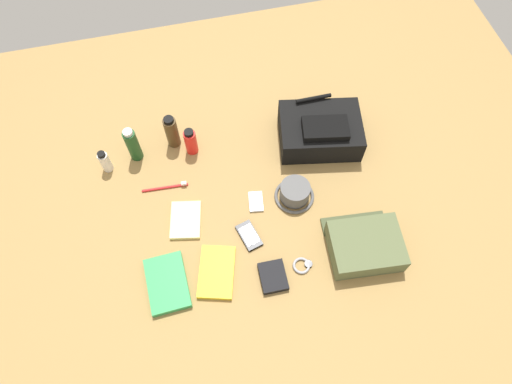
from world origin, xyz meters
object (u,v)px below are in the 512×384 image
(paperback_novel, at_px, (167,283))
(travel_guidebook, at_px, (217,272))
(backpack, at_px, (320,131))
(toothbrush, at_px, (168,187))
(toothpaste_tube, at_px, (105,161))
(toiletry_pouch, at_px, (365,245))
(sunscreen_spray, at_px, (191,142))
(bucket_hat, at_px, (295,193))
(shampoo_bottle, at_px, (133,145))
(wallet, at_px, (273,277))
(cologne_bottle, at_px, (172,132))
(wristwatch, at_px, (302,265))
(notepad, at_px, (186,220))
(cell_phone, at_px, (249,236))
(media_player, at_px, (256,202))

(paperback_novel, relative_size, travel_guidebook, 0.95)
(backpack, xyz_separation_m, toothbrush, (-0.64, -0.08, -0.06))
(toothpaste_tube, bearing_deg, backpack, -4.03)
(toiletry_pouch, distance_m, sunscreen_spray, 0.77)
(bucket_hat, relative_size, travel_guidebook, 0.71)
(paperback_novel, distance_m, toothbrush, 0.39)
(shampoo_bottle, xyz_separation_m, wallet, (0.41, -0.62, -0.07))
(bucket_hat, distance_m, paperback_novel, 0.57)
(cologne_bottle, relative_size, wristwatch, 2.24)
(shampoo_bottle, relative_size, toothbrush, 0.94)
(wallet, distance_m, notepad, 0.39)
(backpack, height_order, bucket_hat, backpack)
(backpack, bearing_deg, toothbrush, -172.58)
(bucket_hat, relative_size, cell_phone, 1.25)
(sunscreen_spray, relative_size, travel_guidebook, 0.59)
(paperback_novel, xyz_separation_m, media_player, (0.37, 0.24, -0.01))
(toothpaste_tube, relative_size, toothbrush, 0.60)
(toiletry_pouch, distance_m, toothbrush, 0.77)
(travel_guidebook, xyz_separation_m, wallet, (0.19, -0.06, 0.00))
(toiletry_pouch, distance_m, toothpaste_tube, 1.03)
(shampoo_bottle, bearing_deg, bucket_hat, -29.96)
(shampoo_bottle, relative_size, sunscreen_spray, 1.32)
(toiletry_pouch, distance_m, wristwatch, 0.23)
(bucket_hat, height_order, notepad, bucket_hat)
(toothbrush, bearing_deg, cologne_bottle, 74.31)
(paperback_novel, bearing_deg, backpack, 33.93)
(cologne_bottle, xyz_separation_m, toothbrush, (-0.06, -0.20, -0.07))
(cell_phone, height_order, toothbrush, toothbrush)
(bucket_hat, bearing_deg, notepad, -179.37)
(wallet, bearing_deg, travel_guidebook, 163.17)
(wristwatch, bearing_deg, wallet, -171.19)
(cologne_bottle, relative_size, sunscreen_spray, 1.25)
(cologne_bottle, bearing_deg, toothbrush, -105.69)
(toiletry_pouch, distance_m, travel_guidebook, 0.53)
(cologne_bottle, bearing_deg, shampoo_bottle, -169.13)
(sunscreen_spray, height_order, cell_phone, sunscreen_spray)
(cologne_bottle, bearing_deg, wristwatch, -60.14)
(toothpaste_tube, xyz_separation_m, travel_guidebook, (0.34, -0.52, -0.04))
(toiletry_pouch, relative_size, media_player, 2.94)
(travel_guidebook, distance_m, toothbrush, 0.40)
(cologne_bottle, xyz_separation_m, notepad, (-0.01, -0.36, -0.07))
(bucket_hat, distance_m, media_player, 0.15)
(toothpaste_tube, xyz_separation_m, notepad, (0.26, -0.30, -0.04))
(backpack, xyz_separation_m, sunscreen_spray, (-0.51, 0.07, -0.00))
(toothpaste_tube, bearing_deg, wallet, -48.22)
(cell_phone, height_order, notepad, notepad)
(toothpaste_tube, xyz_separation_m, cologne_bottle, (0.27, 0.06, 0.03))
(paperback_novel, bearing_deg, cell_phone, 19.35)
(backpack, xyz_separation_m, toothpaste_tube, (-0.85, 0.06, -0.01))
(media_player, height_order, wallet, wallet)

